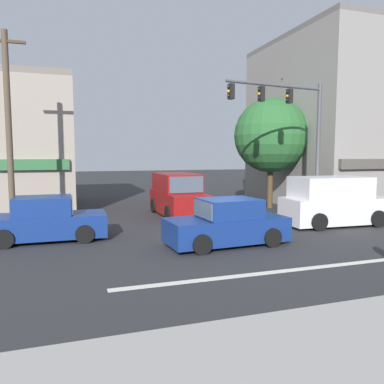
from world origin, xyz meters
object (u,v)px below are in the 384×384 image
(van_parked_curbside, at_px, (178,195))
(van_crossing_rightbound, at_px, (334,202))
(sedan_crossing_leftbound, at_px, (46,221))
(street_tree, at_px, (271,136))
(utility_pole_near_left, at_px, (9,131))
(utility_pole_far_right, at_px, (291,137))
(sedan_crossing_center, at_px, (227,224))
(traffic_light_mast, at_px, (296,126))

(van_parked_curbside, height_order, van_crossing_rightbound, same)
(sedan_crossing_leftbound, bearing_deg, street_tree, 22.21)
(utility_pole_near_left, xyz_separation_m, utility_pole_far_right, (14.96, 4.67, 0.22))
(street_tree, distance_m, utility_pole_near_left, 13.53)
(utility_pole_near_left, distance_m, sedan_crossing_leftbound, 3.61)
(sedan_crossing_center, bearing_deg, van_crossing_rightbound, 17.69)
(van_parked_curbside, xyz_separation_m, sedan_crossing_leftbound, (-6.02, -3.96, -0.29))
(traffic_light_mast, bearing_deg, street_tree, 71.95)
(van_parked_curbside, distance_m, sedan_crossing_leftbound, 7.22)
(utility_pole_far_right, distance_m, traffic_light_mast, 6.69)
(traffic_light_mast, bearing_deg, utility_pole_far_right, 58.69)
(utility_pole_far_right, distance_m, sedan_crossing_center, 12.05)
(street_tree, xyz_separation_m, traffic_light_mast, (-1.54, -4.71, 0.17))
(street_tree, bearing_deg, utility_pole_near_left, -164.26)
(van_parked_curbside, height_order, sedan_crossing_leftbound, van_parked_curbside)
(utility_pole_near_left, relative_size, van_parked_curbside, 1.62)
(utility_pole_far_right, distance_m, van_parked_curbside, 8.53)
(utility_pole_far_right, bearing_deg, traffic_light_mast, -121.31)
(van_parked_curbside, bearing_deg, van_crossing_rightbound, -39.64)
(street_tree, height_order, traffic_light_mast, street_tree)
(street_tree, distance_m, van_crossing_rightbound, 6.39)
(utility_pole_near_left, height_order, sedan_crossing_center, utility_pole_near_left)
(utility_pole_near_left, bearing_deg, sedan_crossing_center, -28.07)
(street_tree, distance_m, sedan_crossing_center, 10.12)
(sedan_crossing_leftbound, distance_m, sedan_crossing_center, 6.42)
(utility_pole_near_left, height_order, van_crossing_rightbound, utility_pole_near_left)
(traffic_light_mast, bearing_deg, utility_pole_near_left, 174.81)
(sedan_crossing_leftbound, bearing_deg, van_crossing_rightbound, -3.68)
(sedan_crossing_leftbound, xyz_separation_m, sedan_crossing_center, (5.86, -2.62, 0.00))
(van_parked_curbside, distance_m, van_crossing_rightbound, 7.39)
(traffic_light_mast, distance_m, sedan_crossing_leftbound, 10.88)
(street_tree, height_order, utility_pole_near_left, utility_pole_near_left)
(sedan_crossing_center, bearing_deg, traffic_light_mast, 31.77)
(utility_pole_near_left, height_order, traffic_light_mast, utility_pole_near_left)
(sedan_crossing_leftbound, bearing_deg, van_parked_curbside, 33.34)
(street_tree, xyz_separation_m, utility_pole_far_right, (1.94, 1.00, -0.01))
(street_tree, xyz_separation_m, sedan_crossing_center, (-5.94, -7.44, -3.43))
(utility_pole_near_left, xyz_separation_m, sedan_crossing_center, (7.08, -3.77, -3.19))
(van_parked_curbside, bearing_deg, traffic_light_mast, -42.24)
(street_tree, relative_size, utility_pole_far_right, 0.79)
(utility_pole_near_left, bearing_deg, traffic_light_mast, -5.19)
(traffic_light_mast, xyz_separation_m, van_crossing_rightbound, (1.45, -0.86, -3.30))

